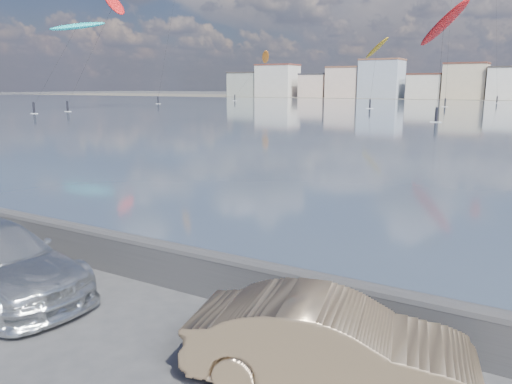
{
  "coord_description": "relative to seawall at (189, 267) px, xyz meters",
  "views": [
    {
      "loc": [
        6.82,
        -5.79,
        4.63
      ],
      "look_at": [
        1.0,
        4.0,
        2.2
      ],
      "focal_mm": 35.0,
      "sensor_mm": 36.0,
      "label": 1
    }
  ],
  "objects": [
    {
      "name": "kitesurfer_14",
      "position": [
        -72.06,
        58.45,
        14.87
      ],
      "size": [
        9.3,
        17.53,
        17.04
      ],
      "color": "#19BFBF",
      "rests_on": "ground"
    },
    {
      "name": "kitesurfer_3",
      "position": [
        -70.78,
        66.83,
        19.82
      ],
      "size": [
        9.96,
        17.44,
        23.66
      ],
      "color": "red",
      "rests_on": "ground"
    },
    {
      "name": "kitesurfer_4",
      "position": [
        -77.74,
        139.54,
        13.18
      ],
      "size": [
        7.01,
        17.82,
        16.49
      ],
      "color": "orange",
      "rests_on": "ground"
    },
    {
      "name": "seawall",
      "position": [
        0.0,
        0.0,
        0.0
      ],
      "size": [
        400.0,
        0.36,
        1.08
      ],
      "color": "#28282B",
      "rests_on": "ground"
    },
    {
      "name": "ground",
      "position": [
        0.0,
        -2.7,
        -0.58
      ],
      "size": [
        700.0,
        700.0,
        0.0
      ],
      "primitive_type": "plane",
      "color": "#333335",
      "rests_on": "ground"
    },
    {
      "name": "bay_water",
      "position": [
        0.0,
        88.8,
        -0.58
      ],
      "size": [
        500.0,
        177.0,
        0.0
      ],
      "primitive_type": "cube",
      "color": "#2F4057",
      "rests_on": "ground"
    },
    {
      "name": "car_champagne",
      "position": [
        4.2,
        -1.87,
        0.15
      ],
      "size": [
        4.66,
        2.54,
        1.46
      ],
      "primitive_type": "imported",
      "rotation": [
        0.0,
        0.0,
        1.81
      ],
      "color": "tan",
      "rests_on": "ground"
    },
    {
      "name": "kitesurfer_2",
      "position": [
        -7.75,
        66.98,
        12.41
      ],
      "size": [
        9.0,
        12.02,
        16.52
      ],
      "color": "red",
      "rests_on": "ground"
    },
    {
      "name": "kitesurfer_15",
      "position": [
        -29.55,
        106.31,
        12.28
      ],
      "size": [
        7.71,
        16.42,
        15.88
      ],
      "color": "#BF8C19",
      "rests_on": "ground"
    }
  ]
}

